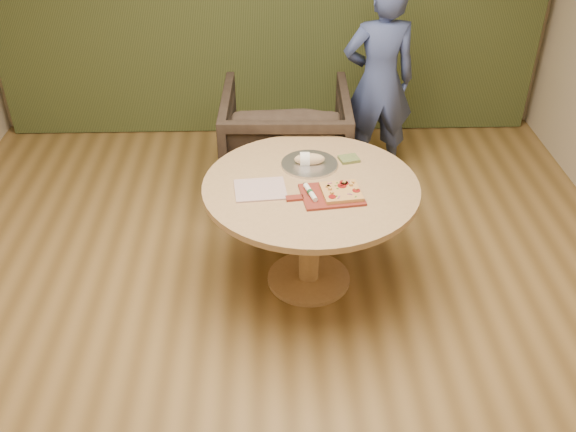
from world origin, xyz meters
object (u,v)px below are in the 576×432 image
(cutlery_roll, at_px, (310,192))
(bread_roll, at_px, (308,159))
(pizza_paddle, at_px, (330,195))
(armchair, at_px, (286,139))
(person_standing, at_px, (379,82))
(pedestal_table, at_px, (310,203))
(flatbread_pizza, at_px, (341,191))
(serving_tray, at_px, (309,164))

(cutlery_roll, height_order, bread_roll, bread_roll)
(pizza_paddle, xyz_separation_m, armchair, (-0.22, 1.24, -0.27))
(pizza_paddle, distance_m, person_standing, 1.65)
(pedestal_table, bearing_deg, cutlery_roll, -94.74)
(bread_roll, bearing_deg, flatbread_pizza, -64.34)
(pedestal_table, xyz_separation_m, flatbread_pizza, (0.17, -0.13, 0.17))
(pizza_paddle, bearing_deg, serving_tray, 97.31)
(bread_roll, bearing_deg, pizza_paddle, -73.70)
(cutlery_roll, height_order, serving_tray, cutlery_roll)
(cutlery_roll, bearing_deg, serving_tray, 71.18)
(cutlery_roll, distance_m, bread_roll, 0.37)
(bread_roll, distance_m, armchair, 0.93)
(person_standing, bearing_deg, bread_roll, 55.92)
(cutlery_roll, bearing_deg, person_standing, 51.89)
(pizza_paddle, xyz_separation_m, cutlery_roll, (-0.11, -0.00, 0.02))
(serving_tray, xyz_separation_m, bread_roll, (-0.01, 0.00, 0.04))
(armchair, bearing_deg, serving_tray, 99.84)
(flatbread_pizza, relative_size, armchair, 0.26)
(pedestal_table, height_order, cutlery_roll, cutlery_roll)
(serving_tray, bearing_deg, pizza_paddle, -74.98)
(flatbread_pizza, distance_m, serving_tray, 0.40)
(flatbread_pizza, xyz_separation_m, armchair, (-0.29, 1.23, -0.29))
(pedestal_table, distance_m, flatbread_pizza, 0.27)
(cutlery_roll, relative_size, bread_roll, 1.02)
(flatbread_pizza, height_order, cutlery_roll, flatbread_pizza)
(bread_roll, bearing_deg, person_standing, 62.66)
(pedestal_table, relative_size, cutlery_roll, 6.66)
(cutlery_roll, xyz_separation_m, person_standing, (0.63, 1.57, 0.03))
(flatbread_pizza, relative_size, serving_tray, 0.70)
(armchair, bearing_deg, flatbread_pizza, 104.86)
(serving_tray, relative_size, person_standing, 0.22)
(cutlery_roll, bearing_deg, armchair, 78.75)
(cutlery_roll, height_order, person_standing, person_standing)
(pedestal_table, bearing_deg, armchair, 96.33)
(serving_tray, height_order, bread_roll, bread_roll)
(cutlery_roll, xyz_separation_m, armchair, (-0.11, 1.24, -0.29))
(armchair, bearing_deg, pedestal_table, 97.93)
(serving_tray, height_order, person_standing, person_standing)
(pizza_paddle, relative_size, armchair, 0.48)
(cutlery_roll, bearing_deg, bread_roll, 72.55)
(pedestal_table, bearing_deg, serving_tray, 88.90)
(pedestal_table, distance_m, person_standing, 1.57)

